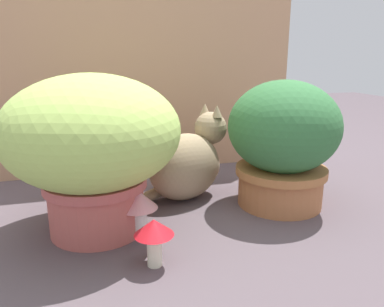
{
  "coord_description": "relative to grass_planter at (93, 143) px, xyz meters",
  "views": [
    {
      "loc": [
        -0.21,
        -0.94,
        0.47
      ],
      "look_at": [
        0.08,
        0.09,
        0.18
      ],
      "focal_mm": 34.68,
      "sensor_mm": 36.0,
      "label": 1
    }
  ],
  "objects": [
    {
      "name": "mushroom_ornament_pink",
      "position": [
        0.1,
        -0.07,
        -0.16
      ],
      "size": [
        0.1,
        0.1,
        0.13
      ],
      "color": "silver",
      "rests_on": "ground"
    },
    {
      "name": "mushroom_ornament_red",
      "position": [
        0.12,
        -0.22,
        -0.16
      ],
      "size": [
        0.09,
        0.09,
        0.11
      ],
      "color": "#EDE6C5",
      "rests_on": "ground"
    },
    {
      "name": "ground_plane",
      "position": [
        0.21,
        -0.02,
        -0.25
      ],
      "size": [
        6.0,
        6.0,
        0.0
      ],
      "primitive_type": "plane",
      "color": "#54474E"
    },
    {
      "name": "grass_planter",
      "position": [
        0.0,
        0.0,
        0.0
      ],
      "size": [
        0.46,
        0.46,
        0.42
      ],
      "color": "#BA5951",
      "rests_on": "ground"
    },
    {
      "name": "cat",
      "position": [
        0.3,
        0.16,
        -0.12
      ],
      "size": [
        0.39,
        0.26,
        0.32
      ],
      "color": "#9E8765",
      "rests_on": "ground"
    },
    {
      "name": "leafy_planter",
      "position": [
        0.57,
        0.03,
        -0.04
      ],
      "size": [
        0.34,
        0.34,
        0.39
      ],
      "color": "#B06B40",
      "rests_on": "ground"
    },
    {
      "name": "cardboard_backdrop",
      "position": [
        0.2,
        0.52,
        0.24
      ],
      "size": [
        1.27,
        0.03,
        0.97
      ],
      "primitive_type": "cube",
      "color": "tan",
      "rests_on": "ground"
    }
  ]
}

